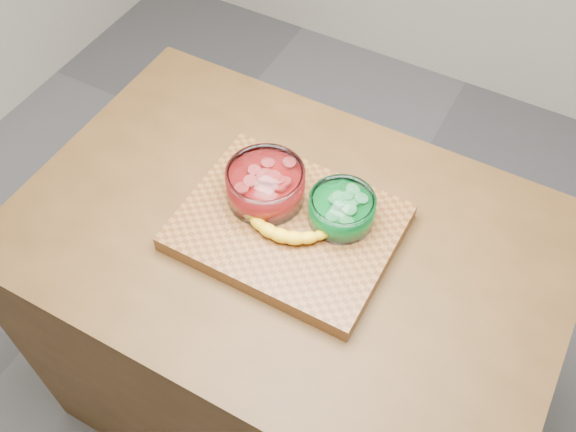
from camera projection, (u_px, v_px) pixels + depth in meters
The scene contains 6 objects.
ground at pixel (288, 393), 2.11m from camera, with size 3.50×3.50×0.00m, color #5B5B60.
counter at pixel (288, 329), 1.75m from camera, with size 1.20×0.80×0.90m, color #4E3317.
cutting_board at pixel (288, 227), 1.37m from camera, with size 0.45×0.35×0.04m, color brown.
bowl_red at pixel (266, 185), 1.37m from camera, with size 0.17×0.17×0.08m.
bowl_green at pixel (342, 209), 1.34m from camera, with size 0.14×0.14×0.07m.
banana at pixel (285, 223), 1.34m from camera, with size 0.24×0.12×0.03m, color yellow, non-canonical shape.
Camera 1 is at (0.39, -0.72, 2.03)m, focal length 40.00 mm.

